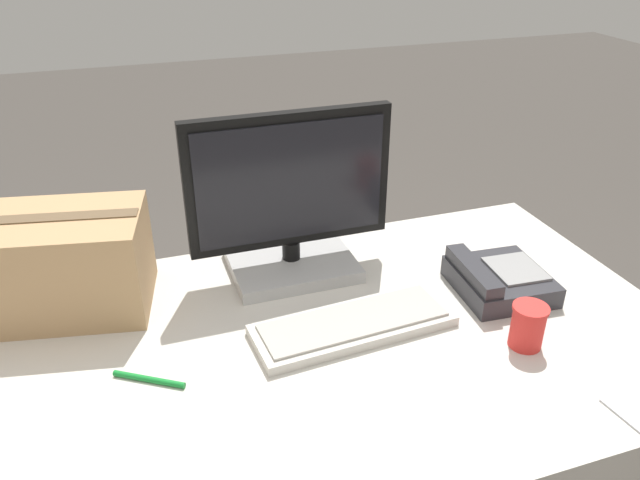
% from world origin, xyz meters
% --- Properties ---
extents(office_desk, '(1.80, 0.90, 0.72)m').
position_xyz_m(office_desk, '(0.00, 0.00, 0.36)').
color(office_desk, beige).
rests_on(office_desk, ground_plane).
extents(monitor, '(0.49, 0.24, 0.40)m').
position_xyz_m(monitor, '(0.15, 0.29, 0.89)').
color(monitor, '#B7B7B7').
rests_on(monitor, office_desk).
extents(keyboard, '(0.44, 0.18, 0.03)m').
position_xyz_m(keyboard, '(0.20, 0.01, 0.74)').
color(keyboard, beige).
rests_on(keyboard, office_desk).
extents(desk_phone, '(0.22, 0.23, 0.08)m').
position_xyz_m(desk_phone, '(0.58, 0.05, 0.75)').
color(desk_phone, '#2D2D33').
rests_on(desk_phone, office_desk).
extents(paper_cup_right, '(0.07, 0.07, 0.10)m').
position_xyz_m(paper_cup_right, '(0.52, -0.15, 0.77)').
color(paper_cup_right, red).
rests_on(paper_cup_right, office_desk).
extents(cardboard_box, '(0.42, 0.31, 0.22)m').
position_xyz_m(cardboard_box, '(-0.38, 0.30, 0.83)').
color(cardboard_box, tan).
rests_on(cardboard_box, office_desk).
extents(pen_marker, '(0.13, 0.09, 0.01)m').
position_xyz_m(pen_marker, '(-0.23, -0.02, 0.73)').
color(pen_marker, '#198C33').
rests_on(pen_marker, office_desk).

